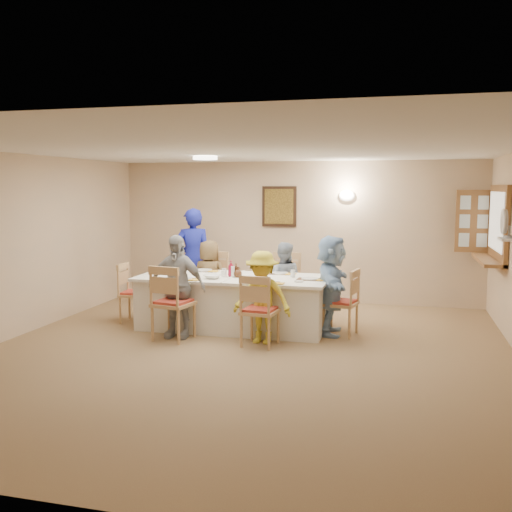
% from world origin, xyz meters
% --- Properties ---
extents(ground, '(7.00, 7.00, 0.00)m').
position_xyz_m(ground, '(0.00, 0.00, 0.00)').
color(ground, brown).
extents(room_walls, '(7.00, 7.00, 7.00)m').
position_xyz_m(room_walls, '(0.00, 0.00, 1.51)').
color(room_walls, '#DBB88E').
rests_on(room_walls, ground).
extents(wall_picture, '(0.62, 0.05, 0.72)m').
position_xyz_m(wall_picture, '(-0.30, 3.46, 1.70)').
color(wall_picture, black).
rests_on(wall_picture, room_walls).
extents(wall_sconce, '(0.26, 0.09, 0.18)m').
position_xyz_m(wall_sconce, '(0.90, 3.44, 1.90)').
color(wall_sconce, white).
rests_on(wall_sconce, room_walls).
extents(ceiling_light, '(0.36, 0.36, 0.05)m').
position_xyz_m(ceiling_light, '(-1.00, 1.50, 2.47)').
color(ceiling_light, white).
rests_on(ceiling_light, room_walls).
extents(serving_hatch, '(0.06, 1.50, 1.15)m').
position_xyz_m(serving_hatch, '(3.21, 2.40, 1.50)').
color(serving_hatch, brown).
rests_on(serving_hatch, room_walls).
extents(hatch_sill, '(0.30, 1.50, 0.05)m').
position_xyz_m(hatch_sill, '(3.09, 2.40, 0.97)').
color(hatch_sill, brown).
rests_on(hatch_sill, room_walls).
extents(shutter_door, '(0.55, 0.04, 1.00)m').
position_xyz_m(shutter_door, '(2.95, 3.16, 1.50)').
color(shutter_door, brown).
rests_on(shutter_door, room_walls).
extents(fan_shelf, '(0.22, 0.36, 0.03)m').
position_xyz_m(fan_shelf, '(3.13, 1.05, 1.40)').
color(fan_shelf, white).
rests_on(fan_shelf, room_walls).
extents(desk_fan, '(0.30, 0.30, 0.28)m').
position_xyz_m(desk_fan, '(3.10, 1.05, 1.55)').
color(desk_fan, '#A5A5A8').
rests_on(desk_fan, fan_shelf).
extents(dining_table, '(2.75, 1.16, 0.76)m').
position_xyz_m(dining_table, '(-0.50, 1.25, 0.38)').
color(dining_table, white).
rests_on(dining_table, ground).
extents(chair_back_left, '(0.48, 0.48, 1.01)m').
position_xyz_m(chair_back_left, '(-1.10, 2.05, 0.50)').
color(chair_back_left, tan).
rests_on(chair_back_left, ground).
extents(chair_back_right, '(0.52, 0.52, 1.03)m').
position_xyz_m(chair_back_right, '(0.10, 2.05, 0.51)').
color(chair_back_right, tan).
rests_on(chair_back_right, ground).
extents(chair_front_left, '(0.57, 0.57, 1.03)m').
position_xyz_m(chair_front_left, '(-1.10, 0.45, 0.51)').
color(chair_front_left, tan).
rests_on(chair_front_left, ground).
extents(chair_front_right, '(0.50, 0.50, 0.95)m').
position_xyz_m(chair_front_right, '(0.10, 0.45, 0.47)').
color(chair_front_right, tan).
rests_on(chair_front_right, ground).
extents(chair_left_end, '(0.46, 0.46, 0.90)m').
position_xyz_m(chair_left_end, '(-2.05, 1.25, 0.45)').
color(chair_left_end, tan).
rests_on(chair_left_end, ground).
extents(chair_right_end, '(0.52, 0.52, 0.93)m').
position_xyz_m(chair_right_end, '(1.05, 1.25, 0.47)').
color(chair_right_end, tan).
rests_on(chair_right_end, ground).
extents(diner_back_left, '(0.69, 0.54, 1.21)m').
position_xyz_m(diner_back_left, '(-1.10, 1.93, 0.61)').
color(diner_back_left, brown).
rests_on(diner_back_left, ground).
extents(diner_back_right, '(0.59, 0.47, 1.21)m').
position_xyz_m(diner_back_right, '(0.10, 1.93, 0.60)').
color(diner_back_right, '#8C98AC').
rests_on(diner_back_right, ground).
extents(diner_front_left, '(0.85, 0.41, 1.41)m').
position_xyz_m(diner_front_left, '(-1.10, 0.57, 0.70)').
color(diner_front_left, '#A9A9A9').
rests_on(diner_front_left, ground).
extents(diner_front_right, '(0.88, 0.62, 1.22)m').
position_xyz_m(diner_front_right, '(0.10, 0.57, 0.61)').
color(diner_front_right, gold).
rests_on(diner_front_right, ground).
extents(diner_right_end, '(1.35, 0.61, 1.39)m').
position_xyz_m(diner_right_end, '(0.92, 1.25, 0.69)').
color(diner_right_end, '#93B9E0').
rests_on(diner_right_end, ground).
extents(caregiver, '(0.90, 0.84, 1.70)m').
position_xyz_m(caregiver, '(-1.55, 2.40, 0.85)').
color(caregiver, '#171F93').
rests_on(caregiver, ground).
extents(placemat_fl, '(0.34, 0.25, 0.01)m').
position_xyz_m(placemat_fl, '(-1.10, 0.83, 0.76)').
color(placemat_fl, '#472B19').
rests_on(placemat_fl, dining_table).
extents(plate_fl, '(0.25, 0.25, 0.02)m').
position_xyz_m(plate_fl, '(-1.10, 0.83, 0.77)').
color(plate_fl, white).
rests_on(plate_fl, dining_table).
extents(napkin_fl, '(0.14, 0.14, 0.01)m').
position_xyz_m(napkin_fl, '(-0.92, 0.78, 0.77)').
color(napkin_fl, gold).
rests_on(napkin_fl, dining_table).
extents(placemat_fr, '(0.33, 0.24, 0.01)m').
position_xyz_m(placemat_fr, '(0.10, 0.83, 0.76)').
color(placemat_fr, '#472B19').
rests_on(placemat_fr, dining_table).
extents(plate_fr, '(0.25, 0.25, 0.02)m').
position_xyz_m(plate_fr, '(0.10, 0.83, 0.77)').
color(plate_fr, white).
rests_on(plate_fr, dining_table).
extents(napkin_fr, '(0.14, 0.14, 0.01)m').
position_xyz_m(napkin_fr, '(0.28, 0.78, 0.77)').
color(napkin_fr, gold).
rests_on(napkin_fr, dining_table).
extents(placemat_bl, '(0.37, 0.28, 0.01)m').
position_xyz_m(placemat_bl, '(-1.10, 1.67, 0.76)').
color(placemat_bl, '#472B19').
rests_on(placemat_bl, dining_table).
extents(plate_bl, '(0.26, 0.26, 0.02)m').
position_xyz_m(plate_bl, '(-1.10, 1.67, 0.77)').
color(plate_bl, white).
rests_on(plate_bl, dining_table).
extents(napkin_bl, '(0.14, 0.14, 0.01)m').
position_xyz_m(napkin_bl, '(-0.92, 1.62, 0.77)').
color(napkin_bl, gold).
rests_on(napkin_bl, dining_table).
extents(placemat_br, '(0.33, 0.25, 0.01)m').
position_xyz_m(placemat_br, '(0.10, 1.67, 0.76)').
color(placemat_br, '#472B19').
rests_on(placemat_br, dining_table).
extents(plate_br, '(0.25, 0.25, 0.02)m').
position_xyz_m(plate_br, '(0.10, 1.67, 0.77)').
color(plate_br, white).
rests_on(plate_br, dining_table).
extents(napkin_br, '(0.14, 0.14, 0.01)m').
position_xyz_m(napkin_br, '(0.28, 1.62, 0.77)').
color(napkin_br, gold).
rests_on(napkin_br, dining_table).
extents(placemat_le, '(0.35, 0.26, 0.01)m').
position_xyz_m(placemat_le, '(-1.60, 1.25, 0.76)').
color(placemat_le, '#472B19').
rests_on(placemat_le, dining_table).
extents(plate_le, '(0.24, 0.24, 0.01)m').
position_xyz_m(plate_le, '(-1.60, 1.25, 0.77)').
color(plate_le, white).
rests_on(plate_le, dining_table).
extents(napkin_le, '(0.15, 0.15, 0.01)m').
position_xyz_m(napkin_le, '(-1.42, 1.20, 0.77)').
color(napkin_le, gold).
rests_on(napkin_le, dining_table).
extents(placemat_re, '(0.36, 0.27, 0.01)m').
position_xyz_m(placemat_re, '(0.62, 1.25, 0.76)').
color(placemat_re, '#472B19').
rests_on(placemat_re, dining_table).
extents(plate_re, '(0.24, 0.24, 0.02)m').
position_xyz_m(plate_re, '(0.62, 1.25, 0.77)').
color(plate_re, white).
rests_on(plate_re, dining_table).
extents(napkin_re, '(0.15, 0.15, 0.01)m').
position_xyz_m(napkin_re, '(0.80, 1.20, 0.77)').
color(napkin_re, gold).
rests_on(napkin_re, dining_table).
extents(teacup_a, '(0.15, 0.15, 0.08)m').
position_xyz_m(teacup_a, '(-1.30, 0.90, 0.80)').
color(teacup_a, white).
rests_on(teacup_a, dining_table).
extents(teacup_b, '(0.14, 0.14, 0.09)m').
position_xyz_m(teacup_b, '(-0.12, 1.74, 0.80)').
color(teacup_b, white).
rests_on(teacup_b, dining_table).
extents(bowl_a, '(0.31, 0.31, 0.06)m').
position_xyz_m(bowl_a, '(-0.73, 0.99, 0.79)').
color(bowl_a, white).
rests_on(bowl_a, dining_table).
extents(bowl_b, '(0.26, 0.26, 0.06)m').
position_xyz_m(bowl_b, '(-0.15, 1.51, 0.79)').
color(bowl_b, white).
rests_on(bowl_b, dining_table).
extents(condiment_ketchup, '(0.15, 0.15, 0.23)m').
position_xyz_m(condiment_ketchup, '(-0.53, 1.24, 0.88)').
color(condiment_ketchup, maroon).
rests_on(condiment_ketchup, dining_table).
extents(condiment_brown, '(0.12, 0.12, 0.19)m').
position_xyz_m(condiment_brown, '(-0.47, 1.28, 0.85)').
color(condiment_brown, '#452612').
rests_on(condiment_brown, dining_table).
extents(condiment_malt, '(0.21, 0.21, 0.15)m').
position_xyz_m(condiment_malt, '(-0.41, 1.19, 0.84)').
color(condiment_malt, '#452612').
rests_on(condiment_malt, dining_table).
extents(drinking_glass, '(0.07, 0.07, 0.10)m').
position_xyz_m(drinking_glass, '(-0.65, 1.30, 0.82)').
color(drinking_glass, silver).
rests_on(drinking_glass, dining_table).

